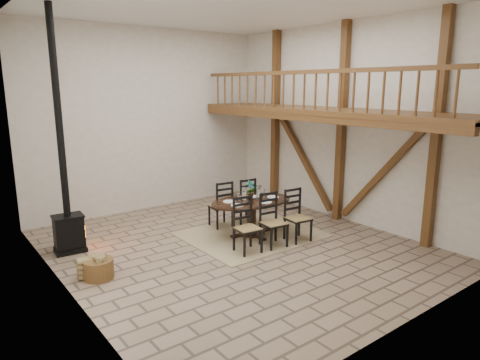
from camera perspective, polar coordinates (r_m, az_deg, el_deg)
ground at (r=9.46m, az=-0.69°, el=-8.90°), size 8.00×8.00×0.00m
room_shell at (r=9.58m, az=5.07°, el=9.84°), size 7.02×8.02×5.01m
rug at (r=10.19m, az=1.53°, el=-7.24°), size 3.00×2.50×0.02m
dining_table at (r=9.95m, az=1.93°, el=-5.07°), size 2.15×2.40×1.30m
wood_stove at (r=9.56m, az=-22.18°, el=-2.46°), size 0.66×0.53×5.00m
log_basket at (r=8.37m, az=-18.35°, el=-11.08°), size 0.54×0.54×0.45m
log_stack at (r=8.43m, az=-19.88°, el=-10.98°), size 0.31×0.23×0.40m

